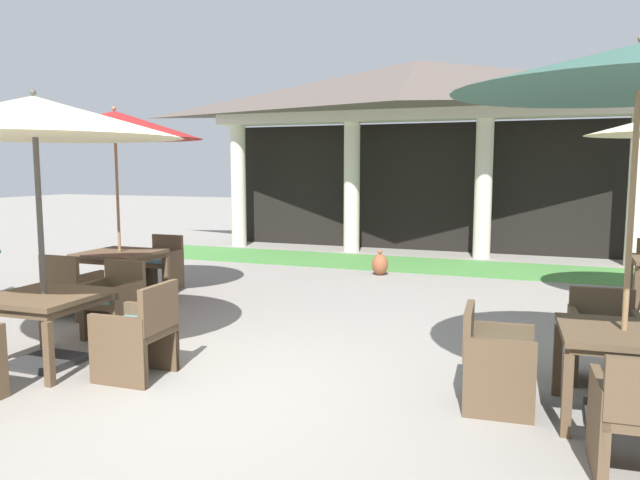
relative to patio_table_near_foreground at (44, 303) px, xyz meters
The scene contains 16 objects.
ground_plane 1.88m from the patio_table_near_foreground, ahead, with size 60.00×60.00×0.00m, color gray.
background_pavilion 9.48m from the patio_table_near_foreground, 78.74° to the left, with size 9.98×2.68×4.23m.
lawn_strip 7.65m from the patio_table_near_foreground, 76.54° to the left, with size 11.78×2.00×0.01m, color #47843D.
patio_table_near_foreground is the anchor object (origin of this frame).
patio_umbrella_near_foreground 1.78m from the patio_table_near_foreground, 90.00° to the right, with size 2.76×2.76×2.67m.
patio_chair_near_foreground_east 1.10m from the patio_table_near_foreground, ahead, with size 0.61×0.60×0.89m.
patio_chair_near_foreground_north 1.10m from the patio_table_near_foreground, 92.06° to the left, with size 0.57×0.53×0.86m.
patio_table_mid_left 5.18m from the patio_table_near_foreground, ahead, with size 0.98×0.98×0.72m.
patio_umbrella_mid_left 5.56m from the patio_table_near_foreground, ahead, with size 2.70×2.70×2.89m.
patio_chair_mid_left_north 5.30m from the patio_table_near_foreground, 16.24° to the left, with size 0.62×0.55×0.82m.
patio_chair_mid_left_west 4.25m from the patio_table_near_foreground, ahead, with size 0.59×0.63×0.82m.
patio_table_far_back 2.85m from the patio_table_near_foreground, 114.65° to the left, with size 1.02×1.02×0.74m.
patio_umbrella_far_back 3.42m from the patio_table_near_foreground, 114.65° to the left, with size 2.44×2.44×2.79m.
patio_chair_far_back_south 1.99m from the patio_table_near_foreground, 126.34° to the left, with size 0.61×0.51×0.84m.
patio_chair_far_back_north 3.79m from the patio_table_near_foreground, 108.59° to the left, with size 0.58×0.54×0.85m.
terracotta_urn 6.31m from the patio_table_near_foreground, 73.90° to the left, with size 0.29×0.29×0.46m.
Camera 1 is at (2.81, -4.47, 1.95)m, focal length 34.07 mm.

